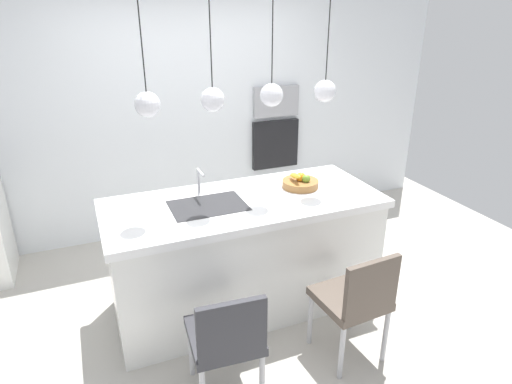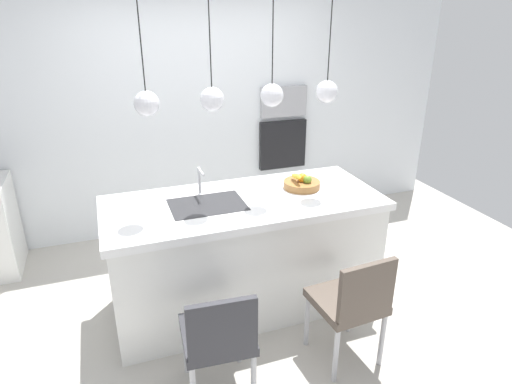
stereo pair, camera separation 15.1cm
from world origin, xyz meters
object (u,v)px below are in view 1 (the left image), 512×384
object	(u,v)px
microwave	(276,101)
chair_near	(226,337)
oven	(275,144)
chair_middle	(356,298)
fruit_bowl	(300,183)

from	to	relation	value
microwave	chair_near	size ratio (longest dim) A/B	0.65
microwave	oven	distance (m)	0.50
oven	chair_near	world-z (taller)	oven
oven	chair_near	distance (m)	2.89
oven	chair_middle	xyz separation A→B (m)	(-0.52, -2.47, -0.36)
fruit_bowl	oven	world-z (taller)	oven
microwave	oven	world-z (taller)	microwave
chair_near	fruit_bowl	bearing A→B (deg)	44.00
microwave	oven	size ratio (longest dim) A/B	0.96
fruit_bowl	chair_near	size ratio (longest dim) A/B	0.36
oven	fruit_bowl	bearing A→B (deg)	-107.15
oven	chair_middle	distance (m)	2.55
fruit_bowl	chair_middle	bearing A→B (deg)	-93.23
microwave	chair_middle	bearing A→B (deg)	-101.93
chair_near	microwave	bearing A→B (deg)	59.49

